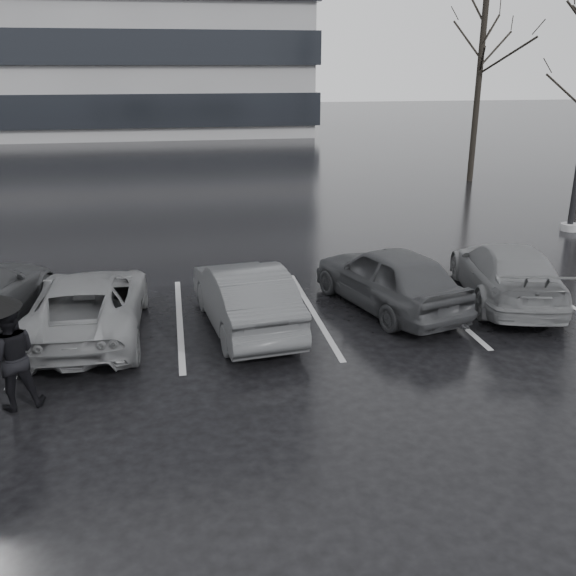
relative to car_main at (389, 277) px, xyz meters
The scene contains 8 objects.
ground 3.37m from the car_main, 132.51° to the right, with size 160.00×160.00×0.00m, color black.
car_main is the anchor object (origin of this frame).
car_west_a 3.18m from the car_main, behind, with size 1.40×4.02×1.32m, color #2B2B2E.
car_west_b 6.15m from the car_main, behind, with size 2.05×4.45×1.24m, color #4E4E51.
car_east 2.71m from the car_main, ahead, with size 1.80×4.42×1.28m, color #4E4E51.
pedestrian_right 7.57m from the car_main, 156.60° to the right, with size 0.81×0.63×1.66m, color black.
stall_stripes 3.11m from the car_main, behind, with size 19.72×5.00×0.00m.
tree_north 17.37m from the car_main, 58.95° to the left, with size 0.26×0.26×8.50m, color black.
Camera 1 is at (-2.19, -9.88, 4.97)m, focal length 40.00 mm.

